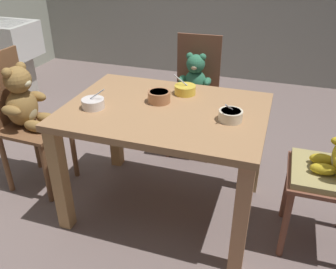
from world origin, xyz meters
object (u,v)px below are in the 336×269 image
object	(u,v)px
porridge_bowl_cream_near_right	(231,115)
porridge_bowl_white_near_left	(93,103)
dining_table	(165,127)
teddy_chair_far_center	(195,85)
porridge_bowl_terracotta_center	(159,96)
sink_basin	(10,51)
teddy_chair_near_left	(24,107)
porridge_bowl_yellow_far_center	(185,89)

from	to	relation	value
porridge_bowl_cream_near_right	porridge_bowl_white_near_left	distance (m)	0.76
porridge_bowl_white_near_left	dining_table	bearing A→B (deg)	17.76
teddy_chair_far_center	porridge_bowl_terracotta_center	xyz separation A→B (m)	(-0.03, -0.73, 0.20)
porridge_bowl_cream_near_right	sink_basin	bearing A→B (deg)	153.76
dining_table	teddy_chair_far_center	bearing A→B (deg)	92.14
teddy_chair_far_center	porridge_bowl_white_near_left	bearing A→B (deg)	-24.06
porridge_bowl_cream_near_right	teddy_chair_near_left	bearing A→B (deg)	179.69
porridge_bowl_white_near_left	porridge_bowl_yellow_far_center	xyz separation A→B (m)	(0.43, 0.35, 0.00)
dining_table	sink_basin	xyz separation A→B (m)	(-2.05, 1.16, -0.06)
dining_table	porridge_bowl_cream_near_right	bearing A→B (deg)	-5.68
dining_table	teddy_chair_far_center	world-z (taller)	teddy_chair_far_center
porridge_bowl_cream_near_right	porridge_bowl_yellow_far_center	size ratio (longest dim) A/B	0.96
porridge_bowl_cream_near_right	teddy_chair_far_center	bearing A→B (deg)	115.74
dining_table	teddy_chair_near_left	size ratio (longest dim) A/B	1.21
teddy_chair_near_left	porridge_bowl_cream_near_right	xyz separation A→B (m)	(1.32, -0.01, 0.15)
porridge_bowl_white_near_left	sink_basin	world-z (taller)	porridge_bowl_white_near_left
dining_table	sink_basin	world-z (taller)	sink_basin
porridge_bowl_white_near_left	sink_basin	distance (m)	2.11
porridge_bowl_cream_near_right	porridge_bowl_white_near_left	size ratio (longest dim) A/B	0.99
teddy_chair_far_center	porridge_bowl_yellow_far_center	bearing A→B (deg)	4.92
porridge_bowl_white_near_left	porridge_bowl_terracotta_center	size ratio (longest dim) A/B	1.03
porridge_bowl_yellow_far_center	sink_basin	xyz separation A→B (m)	(-2.10, 0.93, -0.21)
teddy_chair_near_left	porridge_bowl_white_near_left	xyz separation A→B (m)	(0.56, -0.09, 0.15)
teddy_chair_far_center	sink_basin	size ratio (longest dim) A/B	1.12
teddy_chair_far_center	porridge_bowl_white_near_left	size ratio (longest dim) A/B	6.68
porridge_bowl_white_near_left	sink_basin	xyz separation A→B (m)	(-1.67, 1.28, -0.21)
dining_table	porridge_bowl_white_near_left	world-z (taller)	porridge_bowl_white_near_left
dining_table	porridge_bowl_yellow_far_center	xyz separation A→B (m)	(0.05, 0.23, 0.15)
teddy_chair_near_left	sink_basin	bearing A→B (deg)	135.07
porridge_bowl_terracotta_center	teddy_chair_near_left	bearing A→B (deg)	-173.67
teddy_chair_far_center	porridge_bowl_yellow_far_center	size ratio (longest dim) A/B	6.51
sink_basin	porridge_bowl_cream_near_right	bearing A→B (deg)	-26.24
porridge_bowl_cream_near_right	porridge_bowl_yellow_far_center	bearing A→B (deg)	140.26
dining_table	teddy_chair_near_left	distance (m)	0.95
dining_table	porridge_bowl_white_near_left	size ratio (longest dim) A/B	8.36
dining_table	porridge_bowl_terracotta_center	bearing A→B (deg)	131.23
porridge_bowl_terracotta_center	sink_basin	world-z (taller)	sink_basin
dining_table	teddy_chair_far_center	xyz separation A→B (m)	(-0.03, 0.79, -0.04)
teddy_chair_far_center	sink_basin	bearing A→B (deg)	-103.16
porridge_bowl_white_near_left	porridge_bowl_terracotta_center	distance (m)	0.38
porridge_bowl_cream_near_right	porridge_bowl_white_near_left	world-z (taller)	porridge_bowl_cream_near_right
dining_table	porridge_bowl_white_near_left	xyz separation A→B (m)	(-0.38, -0.12, 0.15)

